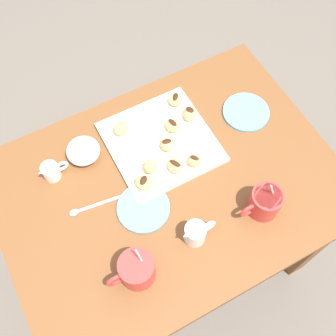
% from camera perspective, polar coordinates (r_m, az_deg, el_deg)
% --- Properties ---
extents(ground_plane, '(8.00, 8.00, 0.00)m').
position_cam_1_polar(ground_plane, '(1.90, 0.13, -11.38)').
color(ground_plane, '#665B51').
extents(dining_table, '(1.02, 0.74, 0.70)m').
position_cam_1_polar(dining_table, '(1.36, 0.18, -4.65)').
color(dining_table, brown).
rests_on(dining_table, ground_plane).
extents(pastry_plate_square, '(0.32, 0.32, 0.02)m').
position_cam_1_polar(pastry_plate_square, '(1.30, -1.01, 3.59)').
color(pastry_plate_square, white).
rests_on(pastry_plate_square, dining_table).
extents(coffee_mug_red_left, '(0.13, 0.09, 0.14)m').
position_cam_1_polar(coffee_mug_red_left, '(1.19, 13.23, -4.59)').
color(coffee_mug_red_left, red).
rests_on(coffee_mug_red_left, dining_table).
extents(coffee_mug_red_right, '(0.13, 0.10, 0.14)m').
position_cam_1_polar(coffee_mug_red_right, '(1.10, -4.44, -13.84)').
color(coffee_mug_red_right, red).
rests_on(coffee_mug_red_right, dining_table).
extents(cream_pitcher_white, '(0.10, 0.06, 0.07)m').
position_cam_1_polar(cream_pitcher_white, '(1.14, 3.86, -8.93)').
color(cream_pitcher_white, white).
rests_on(cream_pitcher_white, dining_table).
extents(ice_cream_bowl, '(0.10, 0.10, 0.08)m').
position_cam_1_polar(ice_cream_bowl, '(1.28, -11.70, 2.45)').
color(ice_cream_bowl, white).
rests_on(ice_cream_bowl, dining_table).
extents(chocolate_sauce_pitcher, '(0.09, 0.05, 0.06)m').
position_cam_1_polar(chocolate_sauce_pitcher, '(1.27, -15.86, -0.37)').
color(chocolate_sauce_pitcher, white).
rests_on(chocolate_sauce_pitcher, dining_table).
extents(saucer_sky_left, '(0.15, 0.15, 0.01)m').
position_cam_1_polar(saucer_sky_left, '(1.39, 10.73, 7.60)').
color(saucer_sky_left, '#66A8DB').
rests_on(saucer_sky_left, dining_table).
extents(saucer_sky_right, '(0.15, 0.15, 0.01)m').
position_cam_1_polar(saucer_sky_right, '(1.20, -3.43, -5.57)').
color(saucer_sky_right, '#66A8DB').
rests_on(saucer_sky_right, dining_table).
extents(loose_spoon_near_saucer, '(0.16, 0.03, 0.01)m').
position_cam_1_polar(loose_spoon_near_saucer, '(1.23, -10.71, -5.33)').
color(loose_spoon_near_saucer, silver).
rests_on(loose_spoon_near_saucer, dining_table).
extents(beignet_0, '(0.07, 0.07, 0.03)m').
position_cam_1_polar(beignet_0, '(1.21, -3.37, -2.03)').
color(beignet_0, '#E5B260').
rests_on(beignet_0, pastry_plate_square).
extents(chocolate_drizzle_0, '(0.04, 0.04, 0.00)m').
position_cam_1_polar(chocolate_drizzle_0, '(1.19, -3.41, -1.70)').
color(chocolate_drizzle_0, '#381E11').
rests_on(chocolate_drizzle_0, beignet_0).
extents(beignet_1, '(0.06, 0.06, 0.04)m').
position_cam_1_polar(beignet_1, '(1.23, -2.49, 0.23)').
color(beignet_1, '#E5B260').
rests_on(beignet_1, pastry_plate_square).
extents(beignet_2, '(0.07, 0.07, 0.04)m').
position_cam_1_polar(beignet_2, '(1.30, -6.52, 5.49)').
color(beignet_2, '#E5B260').
rests_on(beignet_2, pastry_plate_square).
extents(beignet_3, '(0.05, 0.06, 0.03)m').
position_cam_1_polar(beignet_3, '(1.27, -0.16, 3.29)').
color(beignet_3, '#E5B260').
rests_on(beignet_3, pastry_plate_square).
extents(chocolate_drizzle_3, '(0.03, 0.02, 0.00)m').
position_cam_1_polar(chocolate_drizzle_3, '(1.25, -0.16, 3.72)').
color(chocolate_drizzle_3, '#381E11').
rests_on(chocolate_drizzle_3, beignet_3).
extents(beignet_4, '(0.05, 0.05, 0.03)m').
position_cam_1_polar(beignet_4, '(1.30, 0.64, 5.88)').
color(beignet_4, '#E5B260').
rests_on(beignet_4, pastry_plate_square).
extents(chocolate_drizzle_4, '(0.02, 0.04, 0.00)m').
position_cam_1_polar(chocolate_drizzle_4, '(1.29, 0.65, 6.32)').
color(chocolate_drizzle_4, '#381E11').
rests_on(chocolate_drizzle_4, beignet_4).
extents(beignet_5, '(0.07, 0.07, 0.04)m').
position_cam_1_polar(beignet_5, '(1.33, 3.02, 7.56)').
color(beignet_5, '#E5B260').
rests_on(beignet_5, pastry_plate_square).
extents(chocolate_drizzle_5, '(0.03, 0.03, 0.00)m').
position_cam_1_polar(chocolate_drizzle_5, '(1.31, 3.06, 8.07)').
color(chocolate_drizzle_5, '#381E11').
rests_on(chocolate_drizzle_5, beignet_5).
extents(beignet_6, '(0.05, 0.05, 0.03)m').
position_cam_1_polar(beignet_6, '(1.23, 1.01, 0.31)').
color(beignet_6, '#E5B260').
rests_on(beignet_6, pastry_plate_square).
extents(chocolate_drizzle_6, '(0.03, 0.04, 0.00)m').
position_cam_1_polar(chocolate_drizzle_6, '(1.22, 1.03, 0.66)').
color(chocolate_drizzle_6, '#381E11').
rests_on(chocolate_drizzle_6, beignet_6).
extents(beignet_7, '(0.05, 0.05, 0.03)m').
position_cam_1_polar(beignet_7, '(1.24, 3.66, 1.01)').
color(beignet_7, '#E5B260').
rests_on(beignet_7, pastry_plate_square).
extents(chocolate_drizzle_7, '(0.03, 0.03, 0.00)m').
position_cam_1_polar(chocolate_drizzle_7, '(1.22, 3.71, 1.42)').
color(chocolate_drizzle_7, '#381E11').
rests_on(chocolate_drizzle_7, beignet_7).
extents(beignet_8, '(0.06, 0.06, 0.03)m').
position_cam_1_polar(beignet_8, '(1.36, 1.03, 9.41)').
color(beignet_8, '#E5B260').
rests_on(beignet_8, pastry_plate_square).
extents(chocolate_drizzle_8, '(0.03, 0.04, 0.00)m').
position_cam_1_polar(chocolate_drizzle_8, '(1.35, 1.04, 9.85)').
color(chocolate_drizzle_8, '#381E11').
rests_on(chocolate_drizzle_8, beignet_8).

